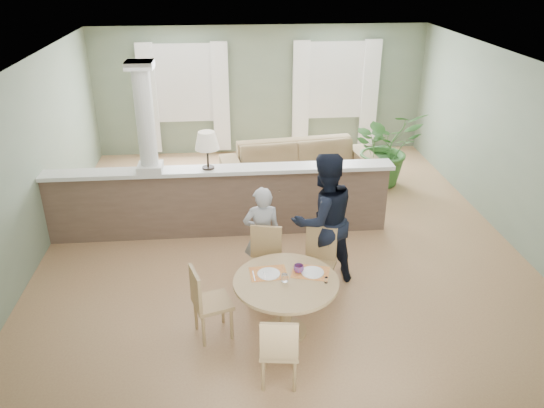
{
  "coord_description": "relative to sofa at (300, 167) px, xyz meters",
  "views": [
    {
      "loc": [
        -0.76,
        -7.21,
        4.04
      ],
      "look_at": [
        -0.2,
        -1.0,
        1.06
      ],
      "focal_mm": 35.0,
      "sensor_mm": 36.0,
      "label": 1
    }
  ],
  "objects": [
    {
      "name": "ground",
      "position": [
        -0.58,
        -1.88,
        -0.42
      ],
      "size": [
        8.0,
        8.0,
        0.0
      ],
      "primitive_type": "plane",
      "color": "tan",
      "rests_on": "ground"
    },
    {
      "name": "room_shell",
      "position": [
        -0.6,
        -1.25,
        1.39
      ],
      "size": [
        7.02,
        8.02,
        2.71
      ],
      "color": "gray",
      "rests_on": "ground"
    },
    {
      "name": "pony_wall",
      "position": [
        -1.56,
        -1.68,
        0.29
      ],
      "size": [
        5.32,
        0.38,
        2.7
      ],
      "color": "#765B4C",
      "rests_on": "ground"
    },
    {
      "name": "sofa",
      "position": [
        0.0,
        0.0,
        0.0
      ],
      "size": [
        3.0,
        1.47,
        0.84
      ],
      "primitive_type": "imported",
      "rotation": [
        0.0,
        0.0,
        0.12
      ],
      "color": "olive",
      "rests_on": "ground"
    },
    {
      "name": "houseplant",
      "position": [
        1.62,
        0.1,
        0.3
      ],
      "size": [
        1.53,
        1.41,
        1.45
      ],
      "primitive_type": "imported",
      "rotation": [
        0.0,
        0.0,
        0.24
      ],
      "color": "#326628",
      "rests_on": "ground"
    },
    {
      "name": "dining_table",
      "position": [
        -0.73,
        -4.15,
        0.15
      ],
      "size": [
        1.19,
        1.19,
        0.81
      ],
      "rotation": [
        0.0,
        0.0,
        0.07
      ],
      "color": "tan",
      "rests_on": "ground"
    },
    {
      "name": "chair_far_boy",
      "position": [
        -0.91,
        -3.36,
        0.09
      ],
      "size": [
        0.5,
        0.5,
        0.93
      ],
      "rotation": [
        0.0,
        0.0,
        -0.22
      ],
      "color": "tan",
      "rests_on": "ground"
    },
    {
      "name": "chair_far_man",
      "position": [
        -0.23,
        -3.42,
        0.09
      ],
      "size": [
        0.56,
        0.56,
        0.93
      ],
      "rotation": [
        0.0,
        0.0,
        -0.43
      ],
      "color": "tan",
      "rests_on": "ground"
    },
    {
      "name": "chair_near",
      "position": [
        -0.89,
        -4.98,
        0.06
      ],
      "size": [
        0.44,
        0.44,
        0.86
      ],
      "rotation": [
        0.0,
        0.0,
        3.01
      ],
      "color": "tan",
      "rests_on": "ground"
    },
    {
      "name": "chair_side",
      "position": [
        -1.63,
        -4.13,
        0.07
      ],
      "size": [
        0.51,
        0.51,
        0.9
      ],
      "rotation": [
        0.0,
        0.0,
        1.88
      ],
      "color": "tan",
      "rests_on": "ground"
    },
    {
      "name": "child_person",
      "position": [
        -0.92,
        -3.02,
        0.26
      ],
      "size": [
        0.52,
        0.36,
        1.36
      ],
      "primitive_type": "imported",
      "rotation": [
        0.0,
        0.0,
        3.2
      ],
      "color": "#9F9FA4",
      "rests_on": "ground"
    },
    {
      "name": "man_person",
      "position": [
        -0.13,
        -3.1,
        0.49
      ],
      "size": [
        1.07,
        0.95,
        1.82
      ],
      "primitive_type": "imported",
      "rotation": [
        0.0,
        0.0,
        3.49
      ],
      "color": "black",
      "rests_on": "ground"
    }
  ]
}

